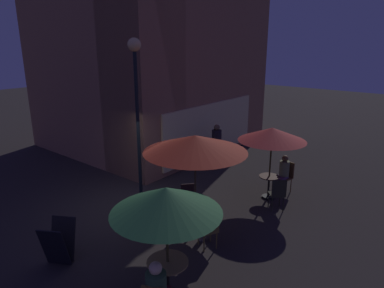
# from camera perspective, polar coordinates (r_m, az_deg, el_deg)

# --- Properties ---
(ground_plane) EXTENTS (60.00, 60.00, 0.00)m
(ground_plane) POSITION_cam_1_polar(r_m,az_deg,el_deg) (10.28, -10.24, -10.44)
(ground_plane) COLOR #2A2523
(cafe_building) EXTENTS (8.15, 7.64, 8.72)m
(cafe_building) POSITION_cam_1_polar(r_m,az_deg,el_deg) (14.26, -7.18, 15.38)
(cafe_building) COLOR #A06C4F
(cafe_building) RESTS_ON ground
(street_lamp_near_corner) EXTENTS (0.36, 0.36, 4.74)m
(street_lamp_near_corner) POSITION_cam_1_polar(r_m,az_deg,el_deg) (9.55, -9.27, 9.20)
(street_lamp_near_corner) COLOR black
(street_lamp_near_corner) RESTS_ON ground
(menu_sandwich_board) EXTENTS (0.85, 0.81, 0.96)m
(menu_sandwich_board) POSITION_cam_1_polar(r_m,az_deg,el_deg) (8.16, -21.31, -15.09)
(menu_sandwich_board) COLOR black
(menu_sandwich_board) RESTS_ON ground
(cafe_table_0) EXTENTS (0.77, 0.77, 0.75)m
(cafe_table_0) POSITION_cam_1_polar(r_m,az_deg,el_deg) (6.79, -4.05, -20.21)
(cafe_table_0) COLOR black
(cafe_table_0) RESTS_ON ground
(cafe_table_1) EXTENTS (0.61, 0.61, 0.72)m
(cafe_table_1) POSITION_cam_1_polar(r_m,az_deg,el_deg) (10.80, 12.67, -6.42)
(cafe_table_1) COLOR black
(cafe_table_1) RESTS_ON ground
(cafe_table_2) EXTENTS (0.69, 0.69, 0.73)m
(cafe_table_2) POSITION_cam_1_polar(r_m,az_deg,el_deg) (8.73, 0.52, -11.46)
(cafe_table_2) COLOR black
(cafe_table_2) RESTS_ON ground
(patio_umbrella_0) EXTENTS (2.00, 2.00, 2.23)m
(patio_umbrella_0) POSITION_cam_1_polar(r_m,az_deg,el_deg) (6.05, -4.32, -9.38)
(patio_umbrella_0) COLOR black
(patio_umbrella_0) RESTS_ON ground
(patio_umbrella_1) EXTENTS (2.01, 2.01, 2.23)m
(patio_umbrella_1) POSITION_cam_1_polar(r_m,az_deg,el_deg) (10.31, 13.21, 1.53)
(patio_umbrella_1) COLOR black
(patio_umbrella_1) RESTS_ON ground
(patio_umbrella_2) EXTENTS (2.49, 2.49, 2.54)m
(patio_umbrella_2) POSITION_cam_1_polar(r_m,az_deg,el_deg) (8.04, 0.56, 0.01)
(patio_umbrella_2) COLOR black
(patio_umbrella_2) RESTS_ON ground
(cafe_chair_1) EXTENTS (0.58, 0.58, 0.97)m
(cafe_chair_1) POSITION_cam_1_polar(r_m,az_deg,el_deg) (10.02, 14.10, -7.77)
(cafe_chair_1) COLOR #27271E
(cafe_chair_1) RESTS_ON ground
(cafe_chair_2) EXTENTS (0.52, 0.52, 0.99)m
(cafe_chair_2) POSITION_cam_1_polar(r_m,az_deg,el_deg) (11.37, 15.35, -4.82)
(cafe_chair_2) COLOR brown
(cafe_chair_2) RESTS_ON ground
(cafe_chair_3) EXTENTS (0.54, 0.54, 0.91)m
(cafe_chair_3) POSITION_cam_1_polar(r_m,az_deg,el_deg) (8.08, 2.88, -13.79)
(cafe_chair_3) COLOR brown
(cafe_chair_3) RESTS_ON ground
(cafe_chair_4) EXTENTS (0.59, 0.59, 0.91)m
(cafe_chair_4) POSITION_cam_1_polar(r_m,az_deg,el_deg) (9.46, -0.50, -8.86)
(cafe_chair_4) COLOR black
(cafe_chair_4) RESTS_ON ground
(patron_seated_0) EXTENTS (0.54, 0.48, 1.23)m
(patron_seated_0) POSITION_cam_1_polar(r_m,az_deg,el_deg) (6.20, -5.82, -22.74)
(patron_seated_0) COLOR #471720
(patron_seated_0) RESTS_ON ground
(patron_seated_1) EXTENTS (0.52, 0.38, 1.23)m
(patron_seated_1) POSITION_cam_1_polar(r_m,az_deg,el_deg) (11.21, 14.89, -4.53)
(patron_seated_1) COLOR #573666
(patron_seated_1) RESTS_ON ground
(patron_seated_2) EXTENTS (0.46, 0.52, 1.24)m
(patron_seated_2) POSITION_cam_1_polar(r_m,az_deg,el_deg) (8.11, 2.45, -12.37)
(patron_seated_2) COLOR slate
(patron_seated_2) RESTS_ON ground
(patron_standing_3) EXTENTS (0.36, 0.36, 1.70)m
(patron_standing_3) POSITION_cam_1_polar(r_m,az_deg,el_deg) (12.95, 4.09, -0.39)
(patron_standing_3) COLOR gray
(patron_standing_3) RESTS_ON ground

